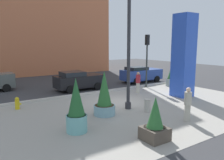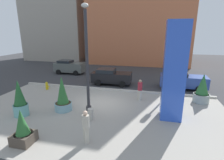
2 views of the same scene
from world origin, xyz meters
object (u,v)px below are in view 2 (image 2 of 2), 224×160
potted_plant_mid_plaza (20,100)px  traffic_light_corner (172,59)px  potted_plant_near_right (63,97)px  potted_plant_near_left (202,90)px  car_passing_lane (69,67)px  car_intersection (182,80)px  concrete_bollard (91,114)px  potted_plant_by_pillar (23,130)px  fire_hydrant (47,86)px  pedestrian_crossing (86,125)px  pedestrian_on_sidewalk (140,89)px  car_curb_east (111,76)px  art_pillar_blue (174,72)px  lamp_post (87,63)px

potted_plant_mid_plaza → traffic_light_corner: (9.73, 6.16, 2.06)m
potted_plant_near_right → potted_plant_near_left: size_ratio=1.07×
car_passing_lane → car_intersection: bearing=-14.0°
potted_plant_mid_plaza → concrete_bollard: size_ratio=3.26×
potted_plant_by_pillar → fire_hydrant: 8.60m
pedestrian_crossing → pedestrian_on_sidewalk: (2.10, 6.32, -0.01)m
concrete_bollard → potted_plant_near_left: bearing=32.3°
potted_plant_mid_plaza → car_curb_east: 9.33m
traffic_light_corner → pedestrian_crossing: bearing=-119.3°
car_intersection → art_pillar_blue: bearing=-103.6°
concrete_bollard → traffic_light_corner: size_ratio=0.16×
potted_plant_mid_plaza → car_curb_east: bearing=64.2°
car_intersection → car_curb_east: size_ratio=1.07×
traffic_light_corner → car_curb_east: traffic_light_corner is taller
pedestrian_crossing → pedestrian_on_sidewalk: size_ratio=1.01×
traffic_light_corner → pedestrian_crossing: size_ratio=2.69×
lamp_post → fire_hydrant: 7.32m
car_passing_lane → pedestrian_crossing: 15.69m
potted_plant_near_left → pedestrian_on_sidewalk: potted_plant_near_left is taller
pedestrian_on_sidewalk → lamp_post: bearing=-138.0°
fire_hydrant → pedestrian_on_sidewalk: bearing=-4.3°
lamp_post → pedestrian_crossing: size_ratio=4.02×
potted_plant_mid_plaza → pedestrian_crossing: size_ratio=1.40×
potted_plant_near_right → car_intersection: bearing=38.9°
potted_plant_by_pillar → pedestrian_crossing: size_ratio=1.04×
art_pillar_blue → car_curb_east: art_pillar_blue is taller
traffic_light_corner → pedestrian_on_sidewalk: (-2.36, -1.64, -2.19)m
potted_plant_by_pillar → car_curb_east: potted_plant_by_pillar is taller
car_passing_lane → pedestrian_crossing: bearing=-60.5°
potted_plant_by_pillar → car_intersection: (8.83, 11.03, 0.08)m
potted_plant_near_right → car_passing_lane: potted_plant_near_right is taller
art_pillar_blue → potted_plant_by_pillar: (-7.26, -4.56, -2.26)m
art_pillar_blue → car_curb_east: size_ratio=1.48×
potted_plant_near_left → car_passing_lane: bearing=155.3°
car_curb_east → traffic_light_corner: bearing=-21.5°
potted_plant_mid_plaza → traffic_light_corner: 11.70m
lamp_post → potted_plant_mid_plaza: 4.99m
car_curb_east → potted_plant_near_left: bearing=-21.9°
car_intersection → lamp_post: bearing=-135.4°
potted_plant_mid_plaza → car_curb_east: (4.05, 8.40, -0.27)m
fire_hydrant → pedestrian_crossing: (6.75, -6.98, 0.60)m
lamp_post → pedestrian_crossing: lamp_post is taller
potted_plant_near_right → car_passing_lane: (-4.75, 10.48, -0.12)m
potted_plant_near_left → pedestrian_crossing: potted_plant_near_left is taller
potted_plant_by_pillar → pedestrian_on_sidewalk: potted_plant_by_pillar is taller
art_pillar_blue → potted_plant_near_right: art_pillar_blue is taller
lamp_post → pedestrian_on_sidewalk: (3.25, 2.93, -2.46)m
potted_plant_near_left → fire_hydrant: (-13.56, 0.01, -0.63)m
car_intersection → pedestrian_crossing: bearing=-119.6°
potted_plant_by_pillar → car_passing_lane: size_ratio=0.47×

